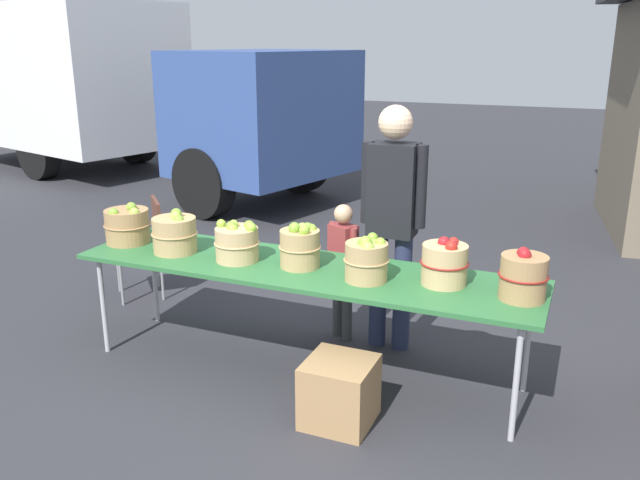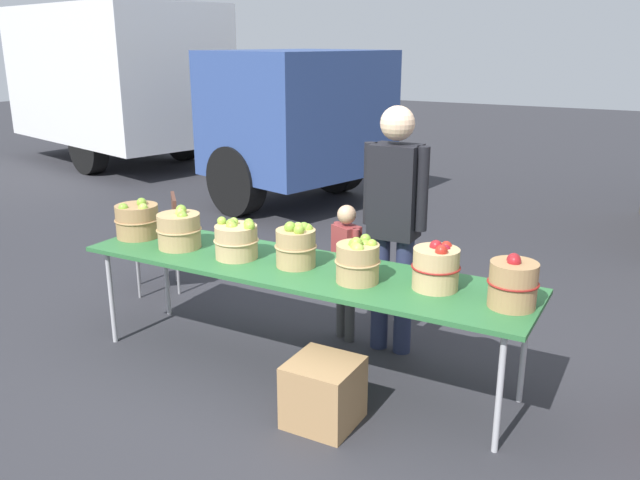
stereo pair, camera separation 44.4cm
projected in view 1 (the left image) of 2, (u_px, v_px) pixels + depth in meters
The scene contains 14 objects.
ground_plane at pixel (303, 369), 4.52m from camera, with size 40.00×40.00×0.00m, color #2D2D33.
market_table at pixel (302, 272), 4.31m from camera, with size 3.10×0.76×0.75m.
apple_basket_green_0 at pixel (128, 225), 4.79m from camera, with size 0.34×0.34×0.30m.
apple_basket_green_1 at pixel (175, 234), 4.57m from camera, with size 0.32×0.32×0.31m.
apple_basket_green_2 at pixel (237, 243), 4.39m from camera, with size 0.31×0.31×0.27m.
apple_basket_green_3 at pixel (300, 246), 4.26m from camera, with size 0.28×0.28×0.31m.
apple_basket_green_4 at pixel (367, 259), 4.02m from camera, with size 0.28×0.28×0.29m.
apple_basket_red_0 at pixel (445, 263), 3.96m from camera, with size 0.29×0.29×0.29m.
apple_basket_red_1 at pixel (523, 276), 3.73m from camera, with size 0.29×0.29×0.31m.
vendor_adult at pixel (393, 210), 4.57m from camera, with size 0.47×0.24×1.76m.
child_customer at pixel (343, 261), 4.83m from camera, with size 0.25×0.21×1.04m.
box_truck at pixel (101, 84), 10.71m from camera, with size 7.99×4.11×2.75m.
folding_chair at pixel (145, 240), 5.70m from camera, with size 0.57×0.57×0.86m.
produce_crate at pixel (339, 392), 3.85m from camera, with size 0.39×0.39×0.39m, color #A87F51.
Camera 1 is at (1.69, -3.69, 2.18)m, focal length 36.80 mm.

